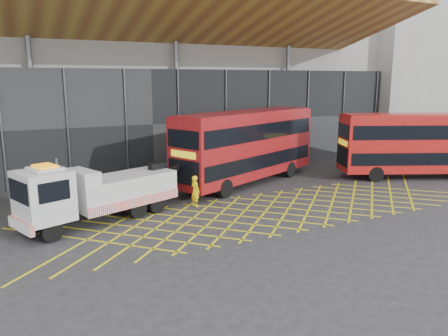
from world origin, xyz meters
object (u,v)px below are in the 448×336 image
recovery_truck (96,192)px  bus_second (421,143)px  worker (195,191)px  bus_towed (247,144)px

recovery_truck → bus_second: bearing=-20.3°
worker → recovery_truck: bearing=81.7°
recovery_truck → bus_towed: size_ratio=0.77×
bus_towed → bus_second: size_ratio=1.07×
bus_second → worker: (-17.94, 0.43, -1.73)m
bus_towed → recovery_truck: bearing=176.9°
recovery_truck → bus_towed: bus_towed is taller
bus_towed → worker: 6.91m
bus_towed → bus_second: 13.11m
bus_towed → bus_second: bus_towed is taller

